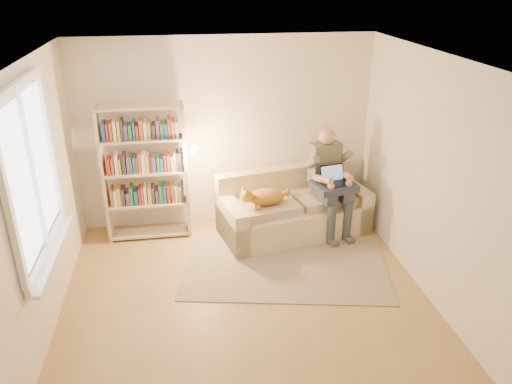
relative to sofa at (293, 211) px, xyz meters
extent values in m
plane|color=olive|center=(-0.85, -1.74, -0.31)|extent=(4.50, 4.50, 0.00)
cube|color=white|center=(-0.85, -1.74, 2.29)|extent=(4.00, 4.50, 0.02)
cube|color=silver|center=(-2.85, -1.74, 0.99)|extent=(0.02, 4.50, 2.60)
cube|color=silver|center=(1.15, -1.74, 0.99)|extent=(0.02, 4.50, 2.60)
cube|color=silver|center=(-0.85, 0.51, 0.99)|extent=(4.00, 0.02, 2.60)
cube|color=silver|center=(-0.85, -3.99, 0.99)|extent=(4.00, 0.02, 2.60)
plane|color=white|center=(-2.82, -1.54, 1.34)|extent=(0.00, 1.50, 1.50)
cube|color=white|center=(-2.81, -1.54, 2.13)|extent=(0.05, 1.50, 0.08)
cube|color=white|center=(-2.81, -1.54, 0.55)|extent=(0.05, 1.50, 0.08)
cube|color=white|center=(-2.81, -1.54, 1.34)|extent=(0.04, 0.05, 1.50)
cube|color=white|center=(-2.77, -1.54, 0.50)|extent=(0.12, 1.52, 0.04)
cube|color=beige|center=(0.01, -0.04, -0.10)|extent=(2.12, 1.28, 0.42)
cube|color=beige|center=(-0.06, 0.30, 0.32)|extent=(1.98, 0.61, 0.43)
cube|color=beige|center=(-0.86, -0.23, -0.01)|extent=(0.38, 0.91, 0.59)
cube|color=beige|center=(0.88, 0.14, -0.01)|extent=(0.38, 0.91, 0.59)
cube|color=#C3AE8E|center=(-0.42, -0.18, 0.17)|extent=(0.95, 0.76, 0.12)
cube|color=#C3AE8E|center=(0.46, 0.00, 0.17)|extent=(0.95, 0.76, 0.12)
cube|color=#666C57|center=(0.44, 0.08, 0.65)|extent=(0.44, 0.30, 0.55)
sphere|color=tan|center=(0.45, 0.06, 1.03)|extent=(0.22, 0.22, 0.22)
cube|color=#343C49|center=(0.38, -0.20, 0.32)|extent=(0.25, 0.48, 0.17)
cube|color=#343C49|center=(0.61, -0.15, 0.32)|extent=(0.25, 0.48, 0.17)
cylinder|color=#343C49|center=(0.42, -0.42, -0.03)|extent=(0.12, 0.12, 0.56)
cylinder|color=#343C49|center=(0.66, -0.37, -0.03)|extent=(0.12, 0.12, 0.56)
ellipsoid|color=gold|center=(-0.41, -0.21, 0.34)|extent=(0.53, 0.35, 0.22)
sphere|color=gold|center=(-0.67, -0.31, 0.41)|extent=(0.17, 0.17, 0.17)
cylinder|color=gold|center=(-0.17, -0.11, 0.29)|extent=(0.24, 0.10, 0.07)
cube|color=#283046|center=(0.50, -0.19, 0.42)|extent=(0.62, 0.54, 0.09)
cube|color=black|center=(0.51, -0.23, 0.48)|extent=(0.38, 0.30, 0.02)
cube|color=black|center=(0.49, -0.12, 0.58)|extent=(0.35, 0.14, 0.22)
plane|color=#8CA5CC|center=(0.49, -0.12, 0.58)|extent=(0.32, 0.14, 0.30)
cube|color=beige|center=(-2.47, 0.16, 0.61)|extent=(0.04, 0.28, 1.83)
cube|color=beige|center=(-1.42, 0.16, 0.61)|extent=(0.04, 0.28, 1.83)
cube|color=beige|center=(-1.94, 0.16, -0.26)|extent=(1.09, 0.28, 0.03)
cube|color=beige|center=(-1.94, 0.16, 0.19)|extent=(1.09, 0.28, 0.03)
cube|color=beige|center=(-1.94, 0.16, 0.63)|extent=(1.09, 0.28, 0.03)
cube|color=beige|center=(-1.94, 0.16, 1.08)|extent=(1.09, 0.28, 0.03)
cube|color=beige|center=(-1.94, 0.16, 1.50)|extent=(1.09, 0.28, 0.03)
cube|color=gold|center=(-1.94, 0.16, 0.31)|extent=(0.93, 0.22, 0.22)
cube|color=#333338|center=(-1.94, 0.16, 0.76)|extent=(0.93, 0.22, 0.22)
cube|color=#66337F|center=(-1.94, 0.16, 1.20)|extent=(0.93, 0.22, 0.22)
cylinder|color=beige|center=(-1.50, 0.16, 0.67)|extent=(0.10, 0.10, 0.04)
cone|color=beige|center=(-1.34, 0.04, 0.95)|extent=(0.12, 0.15, 0.15)
cube|color=gray|center=(-0.29, -0.93, -0.30)|extent=(2.69, 1.90, 0.01)
camera|label=1|loc=(-1.45, -6.01, 3.03)|focal=35.00mm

